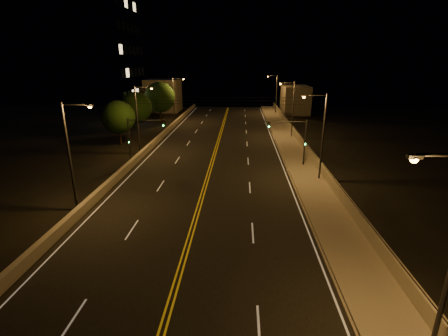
{
  "coord_description": "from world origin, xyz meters",
  "views": [
    {
      "loc": [
        3.5,
        -10.67,
        11.93
      ],
      "look_at": [
        2.0,
        18.0,
        2.5
      ],
      "focal_mm": 26.0,
      "sensor_mm": 36.0,
      "label": 1
    }
  ],
  "objects_px": {
    "streetlight_2": "(291,106)",
    "streetlight_3": "(275,92)",
    "streetlight_5": "(139,115)",
    "tree_2": "(160,97)",
    "traffic_signal_left": "(138,135)",
    "tree_1": "(136,107)",
    "building_tower": "(69,39)",
    "streetlight_6": "(175,97)",
    "tree_3": "(159,99)",
    "traffic_signal_right": "(296,137)",
    "streetlight_4": "(72,150)",
    "tree_0": "(118,117)",
    "streetlight_1": "(321,132)"
  },
  "relations": [
    {
      "from": "tree_1",
      "to": "tree_3",
      "type": "height_order",
      "value": "tree_1"
    },
    {
      "from": "streetlight_5",
      "to": "streetlight_6",
      "type": "distance_m",
      "value": 23.93
    },
    {
      "from": "streetlight_1",
      "to": "traffic_signal_left",
      "type": "height_order",
      "value": "streetlight_1"
    },
    {
      "from": "streetlight_6",
      "to": "tree_0",
      "type": "bearing_deg",
      "value": -103.45
    },
    {
      "from": "traffic_signal_left",
      "to": "tree_1",
      "type": "relative_size",
      "value": 0.79
    },
    {
      "from": "streetlight_4",
      "to": "tree_1",
      "type": "xyz_separation_m",
      "value": [
        -4.49,
        30.72,
        -0.71
      ]
    },
    {
      "from": "streetlight_6",
      "to": "traffic_signal_right",
      "type": "xyz_separation_m",
      "value": [
        19.86,
        -28.77,
        -1.6
      ]
    },
    {
      "from": "traffic_signal_right",
      "to": "tree_3",
      "type": "bearing_deg",
      "value": 126.28
    },
    {
      "from": "building_tower",
      "to": "tree_1",
      "type": "xyz_separation_m",
      "value": [
        15.07,
        -9.63,
        -11.53
      ]
    },
    {
      "from": "tree_2",
      "to": "tree_0",
      "type": "bearing_deg",
      "value": -95.27
    },
    {
      "from": "traffic_signal_right",
      "to": "building_tower",
      "type": "bearing_deg",
      "value": 145.17
    },
    {
      "from": "traffic_signal_left",
      "to": "building_tower",
      "type": "height_order",
      "value": "building_tower"
    },
    {
      "from": "streetlight_1",
      "to": "tree_2",
      "type": "relative_size",
      "value": 1.1
    },
    {
      "from": "streetlight_1",
      "to": "tree_2",
      "type": "xyz_separation_m",
      "value": [
        -24.32,
        32.89,
        -0.04
      ]
    },
    {
      "from": "streetlight_3",
      "to": "building_tower",
      "type": "height_order",
      "value": "building_tower"
    },
    {
      "from": "streetlight_6",
      "to": "tree_1",
      "type": "xyz_separation_m",
      "value": [
        -4.49,
        -10.96,
        -0.71
      ]
    },
    {
      "from": "streetlight_4",
      "to": "tree_2",
      "type": "distance_m",
      "value": 41.15
    },
    {
      "from": "tree_1",
      "to": "tree_2",
      "type": "distance_m",
      "value": 10.47
    },
    {
      "from": "streetlight_3",
      "to": "traffic_signal_right",
      "type": "bearing_deg",
      "value": -92.17
    },
    {
      "from": "streetlight_6",
      "to": "tree_1",
      "type": "relative_size",
      "value": 1.26
    },
    {
      "from": "traffic_signal_left",
      "to": "tree_2",
      "type": "relative_size",
      "value": 0.69
    },
    {
      "from": "streetlight_2",
      "to": "traffic_signal_right",
      "type": "bearing_deg",
      "value": -95.85
    },
    {
      "from": "streetlight_1",
      "to": "tree_1",
      "type": "distance_m",
      "value": 34.38
    },
    {
      "from": "streetlight_5",
      "to": "streetlight_6",
      "type": "bearing_deg",
      "value": 90.0
    },
    {
      "from": "streetlight_5",
      "to": "building_tower",
      "type": "relative_size",
      "value": 0.27
    },
    {
      "from": "streetlight_1",
      "to": "streetlight_4",
      "type": "relative_size",
      "value": 1.0
    },
    {
      "from": "streetlight_6",
      "to": "tree_0",
      "type": "xyz_separation_m",
      "value": [
        -4.6,
        -19.24,
        -1.05
      ]
    },
    {
      "from": "streetlight_6",
      "to": "tree_3",
      "type": "height_order",
      "value": "streetlight_6"
    },
    {
      "from": "streetlight_4",
      "to": "tree_2",
      "type": "xyz_separation_m",
      "value": [
        -2.89,
        41.05,
        -0.04
      ]
    },
    {
      "from": "streetlight_2",
      "to": "building_tower",
      "type": "xyz_separation_m",
      "value": [
        -40.99,
        12.1,
        10.82
      ]
    },
    {
      "from": "tree_3",
      "to": "streetlight_3",
      "type": "bearing_deg",
      "value": 18.89
    },
    {
      "from": "traffic_signal_left",
      "to": "building_tower",
      "type": "bearing_deg",
      "value": 127.08
    },
    {
      "from": "streetlight_3",
      "to": "traffic_signal_right",
      "type": "height_order",
      "value": "streetlight_3"
    },
    {
      "from": "traffic_signal_right",
      "to": "tree_1",
      "type": "xyz_separation_m",
      "value": [
        -24.36,
        17.81,
        0.89
      ]
    },
    {
      "from": "tree_3",
      "to": "streetlight_5",
      "type": "bearing_deg",
      "value": -81.52
    },
    {
      "from": "traffic_signal_right",
      "to": "streetlight_5",
      "type": "bearing_deg",
      "value": 166.32
    },
    {
      "from": "streetlight_6",
      "to": "tree_2",
      "type": "distance_m",
      "value": 2.96
    },
    {
      "from": "streetlight_5",
      "to": "tree_2",
      "type": "xyz_separation_m",
      "value": [
        -2.89,
        23.29,
        -0.04
      ]
    },
    {
      "from": "streetlight_2",
      "to": "streetlight_3",
      "type": "distance_m",
      "value": 26.16
    },
    {
      "from": "tree_2",
      "to": "streetlight_2",
      "type": "bearing_deg",
      "value": -27.76
    },
    {
      "from": "streetlight_4",
      "to": "tree_1",
      "type": "distance_m",
      "value": 31.06
    },
    {
      "from": "building_tower",
      "to": "tree_1",
      "type": "height_order",
      "value": "building_tower"
    },
    {
      "from": "traffic_signal_right",
      "to": "building_tower",
      "type": "relative_size",
      "value": 0.17
    },
    {
      "from": "traffic_signal_right",
      "to": "traffic_signal_left",
      "type": "distance_m",
      "value": 18.69
    },
    {
      "from": "streetlight_3",
      "to": "tree_0",
      "type": "height_order",
      "value": "streetlight_3"
    },
    {
      "from": "streetlight_1",
      "to": "tree_2",
      "type": "distance_m",
      "value": 40.9
    },
    {
      "from": "streetlight_4",
      "to": "tree_0",
      "type": "height_order",
      "value": "streetlight_4"
    },
    {
      "from": "streetlight_1",
      "to": "tree_0",
      "type": "relative_size",
      "value": 1.36
    },
    {
      "from": "streetlight_2",
      "to": "tree_2",
      "type": "height_order",
      "value": "streetlight_2"
    },
    {
      "from": "tree_3",
      "to": "streetlight_6",
      "type": "bearing_deg",
      "value": -43.58
    }
  ]
}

